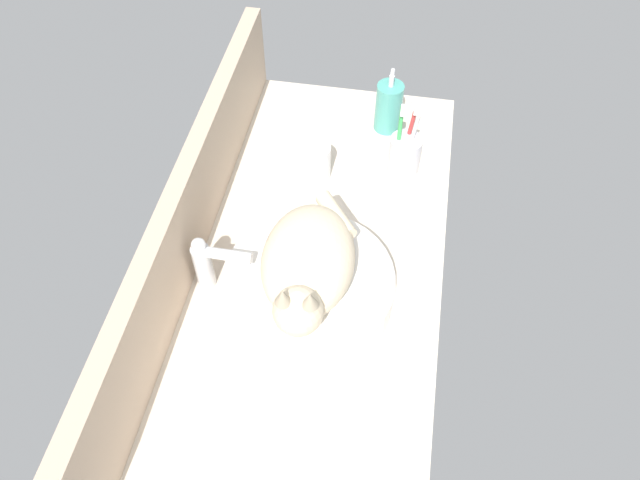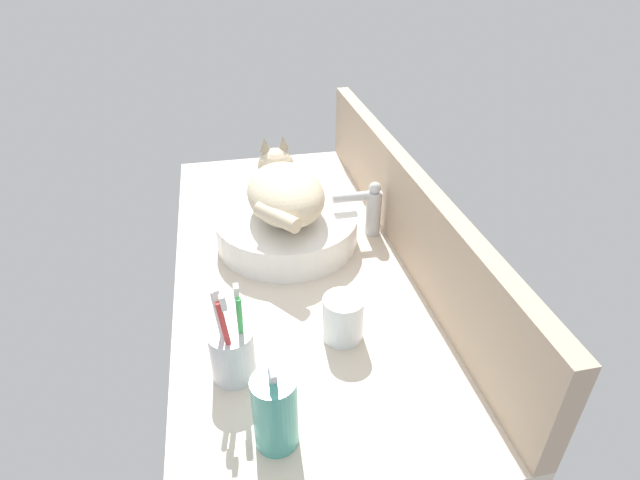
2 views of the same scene
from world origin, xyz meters
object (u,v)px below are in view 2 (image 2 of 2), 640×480
object	(u,v)px
sink_basin	(287,229)
water_glass	(343,320)
soap_dispenser	(275,411)
toothbrush_cup	(232,353)
cat	(284,190)
faucet	(369,207)

from	to	relation	value
sink_basin	water_glass	size ratio (longest dim) A/B	3.79
soap_dispenser	toothbrush_cup	xyz separation A→B (cm)	(-13.84, -5.24, -1.22)
sink_basin	soap_dispenser	world-z (taller)	soap_dispenser
cat	water_glass	bearing A→B (deg)	8.43
sink_basin	soap_dispenser	bearing A→B (deg)	-10.36
toothbrush_cup	sink_basin	bearing A→B (deg)	159.02
faucet	soap_dispenser	world-z (taller)	soap_dispenser
sink_basin	toothbrush_cup	xyz separation A→B (cm)	(38.76, -14.86, 1.47)
sink_basin	cat	distance (cm)	9.51
soap_dispenser	toothbrush_cup	world-z (taller)	toothbrush_cup
cat	toothbrush_cup	size ratio (longest dim) A/B	1.73
soap_dispenser	cat	bearing A→B (deg)	170.03
toothbrush_cup	water_glass	world-z (taller)	toothbrush_cup
soap_dispenser	water_glass	distance (cm)	24.23
faucet	toothbrush_cup	size ratio (longest dim) A/B	0.73
faucet	water_glass	bearing A→B (deg)	-23.75
cat	water_glass	xyz separation A→B (cm)	(34.83, 5.16, -9.34)
sink_basin	toothbrush_cup	world-z (taller)	toothbrush_cup
water_glass	soap_dispenser	bearing A→B (deg)	-37.43
cat	sink_basin	bearing A→B (deg)	5.85
cat	soap_dispenser	size ratio (longest dim) A/B	2.05
toothbrush_cup	water_glass	bearing A→B (deg)	104.89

